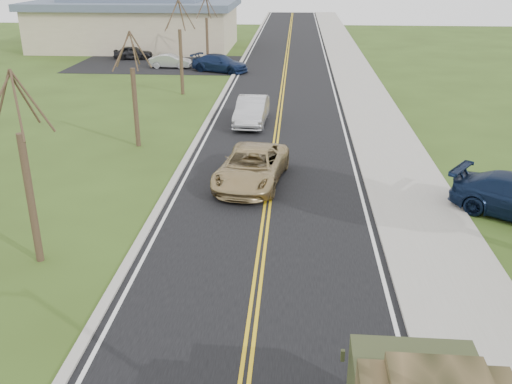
# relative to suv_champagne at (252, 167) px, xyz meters

# --- Properties ---
(road) EXTENTS (8.00, 120.00, 0.01)m
(road) POSITION_rel_suv_champagne_xyz_m (0.80, 22.85, -0.75)
(road) COLOR black
(road) RESTS_ON ground
(curb_right) EXTENTS (0.30, 120.00, 0.12)m
(curb_right) POSITION_rel_suv_champagne_xyz_m (4.95, 22.85, -0.70)
(curb_right) COLOR #9E998E
(curb_right) RESTS_ON ground
(sidewalk_right) EXTENTS (3.20, 120.00, 0.10)m
(sidewalk_right) POSITION_rel_suv_champagne_xyz_m (6.70, 22.85, -0.71)
(sidewalk_right) COLOR #9E998E
(sidewalk_right) RESTS_ON ground
(curb_left) EXTENTS (0.30, 120.00, 0.10)m
(curb_left) POSITION_rel_suv_champagne_xyz_m (-3.35, 22.85, -0.71)
(curb_left) COLOR #9E998E
(curb_left) RESTS_ON ground
(bare_tree_a) EXTENTS (1.93, 2.26, 6.08)m
(bare_tree_a) POSITION_rel_suv_champagne_xyz_m (-6.20, -7.15, 1.87)
(bare_tree_a) COLOR #38281C
(bare_tree_a) RESTS_ON ground
(bare_tree_b) EXTENTS (1.83, 2.14, 5.73)m
(bare_tree_b) POSITION_rel_suv_champagne_xyz_m (-6.20, 4.85, 1.72)
(bare_tree_b) COLOR #38281C
(bare_tree_b) RESTS_ON ground
(bare_tree_c) EXTENTS (2.04, 2.39, 6.42)m
(bare_tree_c) POSITION_rel_suv_champagne_xyz_m (-6.20, 16.85, 2.02)
(bare_tree_c) COLOR #38281C
(bare_tree_c) RESTS_ON ground
(bare_tree_d) EXTENTS (1.88, 2.20, 5.91)m
(bare_tree_d) POSITION_rel_suv_champagne_xyz_m (-6.20, 28.85, 1.79)
(bare_tree_d) COLOR #38281C
(bare_tree_d) RESTS_ON ground
(commercial_building) EXTENTS (25.50, 21.50, 5.65)m
(commercial_building) POSITION_rel_suv_champagne_xyz_m (-15.18, 38.82, 1.93)
(commercial_building) COLOR tan
(commercial_building) RESTS_ON ground
(suv_champagne) EXTENTS (3.24, 5.74, 1.51)m
(suv_champagne) POSITION_rel_suv_champagne_xyz_m (0.00, 0.00, 0.00)
(suv_champagne) COLOR tan
(suv_champagne) RESTS_ON ground
(sedan_silver) EXTENTS (1.84, 4.75, 1.54)m
(sedan_silver) POSITION_rel_suv_champagne_xyz_m (-0.73, 9.41, 0.01)
(sedan_silver) COLOR #B1B1B6
(sedan_silver) RESTS_ON ground
(lot_car_dark) EXTENTS (3.79, 1.94, 1.24)m
(lot_car_dark) POSITION_rel_suv_champagne_xyz_m (-13.71, 31.36, -0.14)
(lot_car_dark) COLOR black
(lot_car_dark) RESTS_ON ground
(lot_car_silver) EXTENTS (3.67, 1.40, 1.19)m
(lot_car_silver) POSITION_rel_suv_champagne_xyz_m (-9.22, 27.04, -0.16)
(lot_car_silver) COLOR #BBBCC0
(lot_car_silver) RESTS_ON ground
(lot_car_navy) EXTENTS (5.30, 3.71, 1.42)m
(lot_car_navy) POSITION_rel_suv_champagne_xyz_m (-4.66, 25.55, -0.05)
(lot_car_navy) COLOR #101D3E
(lot_car_navy) RESTS_ON ground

